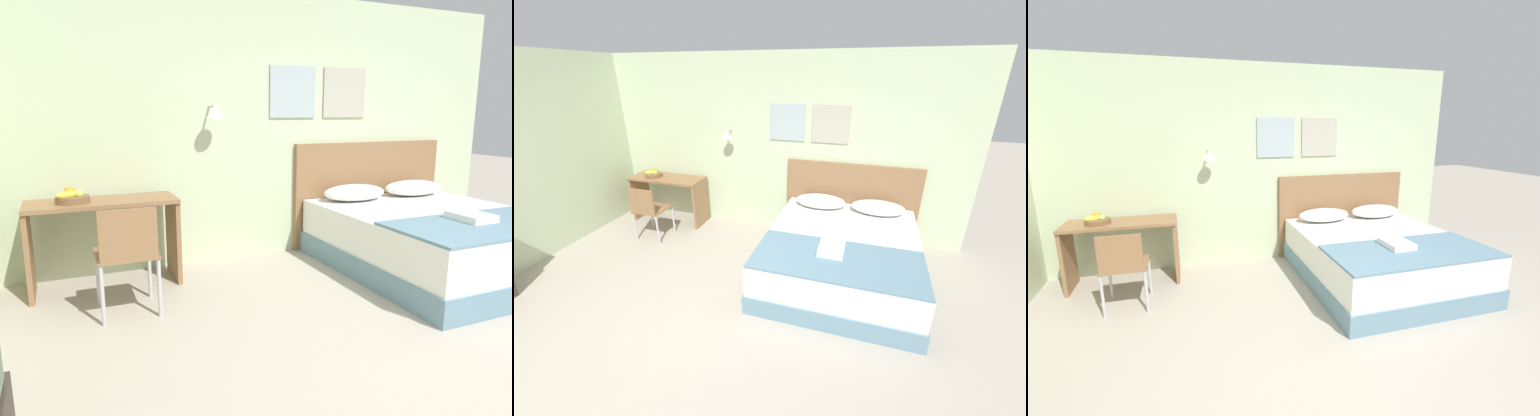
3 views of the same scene
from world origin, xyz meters
TOP-DOWN VIEW (x-y plane):
  - wall_back at (0.01, 2.98)m, footprint 5.91×0.31m
  - bed at (1.35, 1.86)m, footprint 1.80×2.07m
  - headboard at (1.35, 2.92)m, footprint 1.92×0.06m
  - pillow_left at (0.95, 2.63)m, footprint 0.71×0.42m
  - pillow_right at (1.74, 2.63)m, footprint 0.71×0.42m
  - throw_blanket at (1.35, 1.26)m, footprint 1.75×0.83m
  - folded_towel_near_foot at (1.27, 1.40)m, footprint 0.27×0.34m
  - desk at (-1.61, 2.63)m, footprint 1.23×0.49m
  - desk_chair at (-1.51, 1.95)m, footprint 0.44×0.44m
  - fruit_bowl at (-1.85, 2.60)m, footprint 0.27×0.27m

SIDE VIEW (x-z plane):
  - bed at x=1.35m, z-range 0.00..0.57m
  - desk_chair at x=-1.51m, z-range 0.09..0.93m
  - desk at x=-1.61m, z-range 0.15..0.92m
  - headboard at x=1.35m, z-range 0.00..1.16m
  - throw_blanket at x=1.35m, z-range 0.57..0.60m
  - folded_towel_near_foot at x=1.27m, z-range 0.60..0.66m
  - pillow_left at x=0.95m, z-range 0.57..0.74m
  - pillow_right at x=1.74m, z-range 0.57..0.74m
  - fruit_bowl at x=-1.85m, z-range 0.75..0.88m
  - wall_back at x=0.01m, z-range 0.00..2.65m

